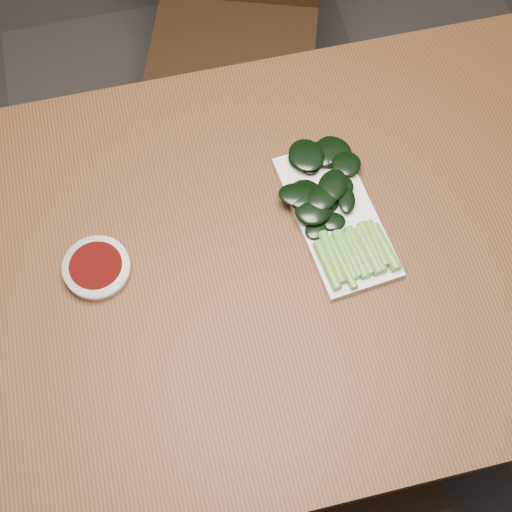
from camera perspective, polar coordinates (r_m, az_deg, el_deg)
name	(u,v)px	position (r m, az deg, el deg)	size (l,w,h in m)	color
ground	(258,380)	(1.87, 0.14, -9.88)	(6.00, 6.00, 0.00)	#302E2D
table	(259,275)	(1.23, 0.21, -1.50)	(1.40, 0.80, 0.75)	#4C2B15
chair_far	(234,20)	(1.82, -1.75, 18.33)	(0.51, 0.51, 0.89)	black
sauce_bowl	(97,268)	(1.17, -12.61, -0.96)	(0.11, 0.11, 0.03)	silver
serving_plate	(336,217)	(1.20, 6.40, 3.15)	(0.16, 0.29, 0.01)	silver
gai_lan	(330,203)	(1.19, 5.96, 4.21)	(0.17, 0.30, 0.03)	#538D30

